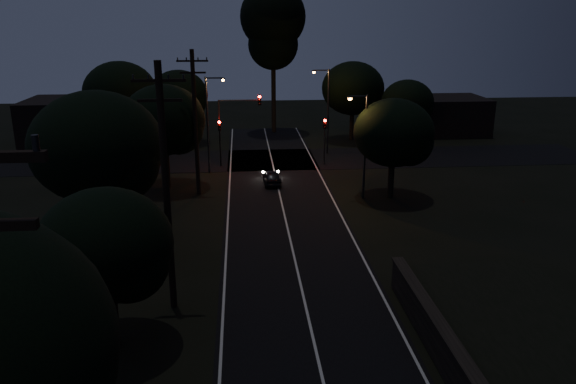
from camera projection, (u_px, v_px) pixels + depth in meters
road_surface at (280, 195)px, 41.47m from camera, size 60.00×70.00×0.03m
utility_pole_mid at (166, 186)px, 23.94m from camera, size 2.20×0.30×11.00m
utility_pole_far at (195, 121)px, 40.18m from camera, size 2.20×0.30×10.50m
tree_left_b at (110, 248)px, 21.29m from camera, size 5.16×5.16×6.56m
tree_left_c at (101, 150)px, 30.10m from camera, size 7.11×7.11×8.98m
tree_left_d at (167, 122)px, 41.89m from camera, size 6.23×6.23×7.90m
tree_far_nw at (181, 96)px, 57.14m from camera, size 5.93×5.93×7.51m
tree_far_w at (123, 94)px, 52.68m from camera, size 6.83×6.83×8.71m
tree_far_ne at (355, 90)px, 58.43m from camera, size 6.52×6.52×8.24m
tree_far_e at (409, 103)px, 56.32m from camera, size 5.24×5.24×6.65m
tree_right_a at (397, 135)px, 39.55m from camera, size 5.68×5.68×7.22m
tall_pine at (273, 26)px, 60.75m from camera, size 7.11×7.11×16.16m
building_left at (77, 120)px, 59.05m from camera, size 10.00×8.00×4.40m
building_right at (443, 115)px, 63.28m from camera, size 9.00×7.00×4.00m
signal_left at (220, 135)px, 48.68m from camera, size 0.28×0.35×4.10m
signal_right at (325, 133)px, 49.42m from camera, size 0.28×0.35×4.10m
signal_mast at (239, 117)px, 48.37m from camera, size 3.70×0.35×6.25m
streetlight_a at (210, 118)px, 46.19m from camera, size 1.66×0.26×8.00m
streetlight_b at (326, 105)px, 52.75m from camera, size 1.66×0.26×8.00m
streetlight_c at (363, 140)px, 39.57m from camera, size 1.46×0.26×7.50m
car at (272, 177)px, 44.14m from camera, size 1.41×3.32×1.12m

